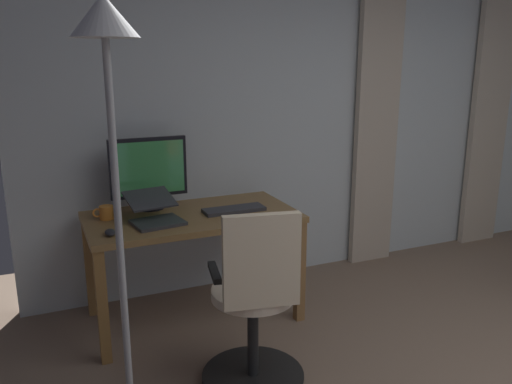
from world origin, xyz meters
TOP-DOWN VIEW (x-y plane):
  - back_room_partition at (0.00, -2.66)m, footprint 4.85×0.10m
  - curtain_left_panel at (-1.66, -2.55)m, footprint 0.41×0.06m
  - curtain_right_panel at (-0.40, -2.55)m, footprint 0.39×0.06m
  - desk at (1.32, -2.15)m, footprint 1.35×0.72m
  - office_chair at (1.26, -1.25)m, footprint 0.56×0.56m
  - computer_monitor at (1.54, -2.39)m, footprint 0.51×0.18m
  - computer_keyboard at (1.04, -2.10)m, footprint 0.41×0.15m
  - laptop at (1.58, -2.08)m, footprint 0.34×0.39m
  - computer_mouse at (1.87, -1.93)m, footprint 0.06×0.10m
  - mug_coffee at (1.85, -2.26)m, footprint 0.13×0.09m
  - floor_lamp at (1.95, -1.05)m, footprint 0.28×0.28m

SIDE VIEW (x-z plane):
  - office_chair at x=1.26m, z-range -0.03..0.99m
  - desk at x=1.32m, z-range 0.27..1.01m
  - computer_keyboard at x=1.04m, z-range 0.74..0.76m
  - computer_mouse at x=1.87m, z-range 0.74..0.77m
  - mug_coffee at x=1.85m, z-range 0.74..0.82m
  - laptop at x=1.58m, z-range 0.70..0.88m
  - computer_monitor at x=1.54m, z-range 0.76..1.24m
  - curtain_left_panel at x=-1.66m, z-range 0.00..2.34m
  - curtain_right_panel at x=-0.40m, z-range 0.00..2.34m
  - back_room_partition at x=0.00m, z-range 0.00..2.82m
  - floor_lamp at x=1.95m, z-range 0.52..2.47m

